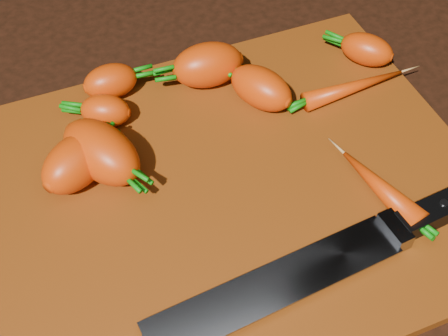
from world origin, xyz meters
name	(u,v)px	position (x,y,z in m)	size (l,w,h in m)	color
ground	(228,197)	(0.00, 0.00, -0.01)	(2.00, 2.00, 0.01)	black
cutting_board	(228,190)	(0.00, 0.00, 0.01)	(0.50, 0.40, 0.01)	#6C300B
carrot_0	(76,162)	(-0.13, 0.07, 0.04)	(0.08, 0.05, 0.05)	#C53A0B
carrot_1	(105,111)	(-0.09, 0.13, 0.03)	(0.05, 0.04, 0.04)	#C53A0B
carrot_2	(101,152)	(-0.11, 0.07, 0.04)	(0.09, 0.05, 0.05)	#C53A0B
carrot_3	(261,88)	(0.08, 0.10, 0.03)	(0.08, 0.04, 0.04)	#C53A0B
carrot_4	(208,65)	(0.04, 0.15, 0.04)	(0.08, 0.05, 0.05)	#C53A0B
carrot_5	(110,82)	(-0.07, 0.17, 0.03)	(0.06, 0.04, 0.04)	#C53A0B
carrot_6	(367,49)	(0.22, 0.11, 0.03)	(0.06, 0.04, 0.04)	#C53A0B
carrot_7	(354,87)	(0.18, 0.07, 0.02)	(0.12, 0.02, 0.02)	#C53A0B
carrot_8	(380,187)	(0.13, -0.07, 0.03)	(0.10, 0.03, 0.03)	#C53A0B
knife	(299,275)	(0.02, -0.12, 0.02)	(0.39, 0.07, 0.02)	gray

